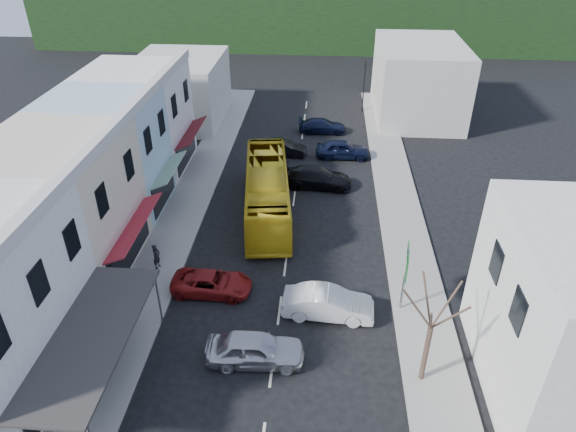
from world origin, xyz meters
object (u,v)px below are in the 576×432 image
at_px(car_red, 212,282).
at_px(pedestrian_left, 156,256).
at_px(car_silver, 255,350).
at_px(traffic_signal, 364,87).
at_px(direction_sign, 404,280).
at_px(bus, 267,192).
at_px(street_tree, 431,328).
at_px(car_white, 328,305).

distance_m(car_red, pedestrian_left, 4.03).
bearing_deg(car_silver, car_red, 29.75).
relative_size(car_red, traffic_signal, 0.90).
bearing_deg(car_silver, pedestrian_left, 42.76).
height_order(car_red, direction_sign, direction_sign).
xyz_separation_m(direction_sign, traffic_signal, (-0.60, 30.02, 0.58)).
relative_size(bus, car_silver, 2.64).
bearing_deg(traffic_signal, bus, 68.47).
distance_m(car_silver, direction_sign, 8.41).
height_order(car_silver, pedestrian_left, pedestrian_left).
relative_size(bus, street_tree, 1.79).
height_order(direction_sign, street_tree, street_tree).
bearing_deg(car_silver, traffic_signal, -13.51).
bearing_deg(street_tree, pedestrian_left, 153.44).
relative_size(car_silver, car_red, 0.96).
height_order(bus, car_red, bus).
bearing_deg(street_tree, car_red, 153.31).
relative_size(car_silver, street_tree, 0.68).
distance_m(car_white, street_tree, 6.36).
distance_m(car_white, traffic_signal, 30.96).
bearing_deg(pedestrian_left, direction_sign, -84.79).
relative_size(car_white, street_tree, 0.68).
xyz_separation_m(car_white, car_red, (-6.40, 1.40, 0.00)).
bearing_deg(traffic_signal, street_tree, 90.30).
relative_size(street_tree, traffic_signal, 1.26).
distance_m(car_red, street_tree, 12.22).
bearing_deg(traffic_signal, car_silver, 77.63).
xyz_separation_m(street_tree, traffic_signal, (-1.02, 34.70, -0.67)).
height_order(car_silver, direction_sign, direction_sign).
distance_m(pedestrian_left, direction_sign, 14.12).
bearing_deg(car_white, car_silver, 138.57).
relative_size(car_silver, traffic_signal, 0.86).
bearing_deg(bus, pedestrian_left, -136.33).
bearing_deg(traffic_signal, direction_sign, 89.75).
bearing_deg(car_white, direction_sign, -76.25).
relative_size(car_white, car_red, 0.96).
bearing_deg(car_red, direction_sign, -92.01).
height_order(pedestrian_left, direction_sign, direction_sign).
bearing_deg(bus, car_white, -74.23).
bearing_deg(direction_sign, car_silver, -143.00).
xyz_separation_m(car_red, street_tree, (10.68, -5.37, 2.54)).
xyz_separation_m(car_white, direction_sign, (3.85, 0.71, 1.28)).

